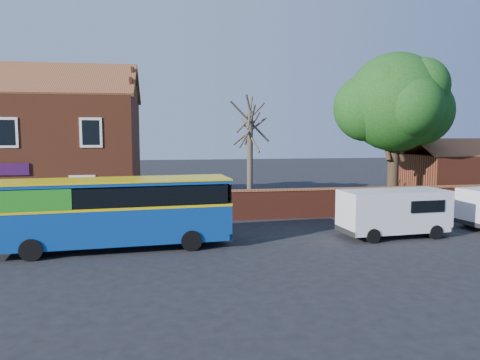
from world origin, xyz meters
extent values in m
plane|color=black|center=(0.00, 0.00, 0.00)|extent=(120.00, 120.00, 0.00)
cube|color=#426B28|center=(13.00, 13.00, 0.02)|extent=(26.00, 12.00, 0.04)
cube|color=brown|center=(-7.00, 11.50, 3.25)|extent=(12.00, 8.00, 6.50)
cube|color=brown|center=(-7.00, 9.50, 7.50)|extent=(12.30, 4.08, 2.16)
cube|color=brown|center=(-7.00, 13.50, 7.50)|extent=(12.30, 4.08, 2.16)
cube|color=black|center=(-7.00, 7.47, 4.60)|extent=(1.10, 0.06, 1.50)
cube|color=#4C0F19|center=(-7.00, 7.45, 1.10)|extent=(0.95, 0.04, 2.10)
cube|color=silver|center=(-7.00, 7.47, 1.15)|extent=(1.20, 0.06, 2.30)
cube|color=#2F0C37|center=(-7.00, 7.44, 2.80)|extent=(2.00, 0.06, 0.60)
cube|color=maroon|center=(13.00, 7.00, 0.75)|extent=(22.00, 0.30, 1.50)
cube|color=brown|center=(13.00, 7.00, 1.55)|extent=(22.00, 0.38, 0.10)
cube|color=maroon|center=(22.00, 13.00, 1.50)|extent=(8.00, 5.00, 3.00)
cube|color=brown|center=(22.00, 14.25, 3.55)|extent=(8.20, 2.56, 1.24)
cube|color=#0D3E96|center=(-1.38, 1.77, 1.04)|extent=(9.27, 3.07, 1.45)
cube|color=yellow|center=(-1.38, 1.77, 1.77)|extent=(9.29, 3.09, 0.10)
cube|color=black|center=(-1.38, 1.77, 2.20)|extent=(8.91, 3.06, 0.72)
cube|color=#279520|center=(-4.37, 1.50, 2.20)|extent=(3.29, 2.58, 0.77)
cube|color=#0D3E96|center=(-1.38, 1.77, 2.68)|extent=(9.27, 3.07, 0.14)
cube|color=yellow|center=(-1.38, 1.77, 2.76)|extent=(9.31, 3.11, 0.06)
cylinder|color=black|center=(-4.19, 0.46, 0.41)|extent=(0.84, 0.35, 0.82)
cylinder|color=black|center=(-4.37, 2.56, 0.41)|extent=(0.84, 0.35, 0.82)
cylinder|color=black|center=(1.62, 0.97, 0.41)|extent=(0.84, 0.35, 0.82)
cylinder|color=black|center=(1.43, 3.08, 0.41)|extent=(0.84, 0.35, 0.82)
cube|color=white|center=(10.63, 1.99, 1.18)|extent=(4.86, 2.29, 1.79)
cube|color=black|center=(12.74, 2.18, 1.46)|extent=(0.22, 1.61, 0.71)
cube|color=black|center=(12.94, 2.19, 0.38)|extent=(0.26, 1.89, 0.23)
cylinder|color=black|center=(9.20, 0.98, 0.31)|extent=(0.64, 0.27, 0.62)
cylinder|color=black|center=(9.05, 2.74, 0.31)|extent=(0.64, 0.27, 0.62)
cylinder|color=black|center=(12.21, 1.24, 0.31)|extent=(0.64, 0.27, 0.62)
cylinder|color=black|center=(12.05, 3.00, 0.31)|extent=(0.64, 0.27, 0.62)
cylinder|color=black|center=(15.36, 3.54, 0.29)|extent=(0.61, 0.31, 0.58)
cylinder|color=black|center=(15.25, 11.07, 2.00)|extent=(0.69, 0.69, 3.99)
sphere|color=#2A621E|center=(15.25, 11.07, 6.51)|extent=(6.25, 6.25, 6.25)
sphere|color=#2A621E|center=(17.07, 11.42, 5.99)|extent=(4.51, 4.51, 4.51)
sphere|color=#2A621E|center=(13.60, 11.60, 6.16)|extent=(4.34, 4.34, 4.34)
cylinder|color=#4C4238|center=(5.44, 8.98, 2.91)|extent=(0.33, 0.33, 5.82)
cylinder|color=#4C4238|center=(5.44, 8.98, 4.99)|extent=(0.34, 2.84, 2.29)
cylinder|color=#4C4238|center=(5.44, 8.98, 4.78)|extent=(1.48, 2.10, 2.09)
cylinder|color=#4C4238|center=(5.44, 8.98, 5.19)|extent=(2.38, 1.09, 2.32)
camera|label=1|loc=(0.61, -17.07, 4.68)|focal=35.00mm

